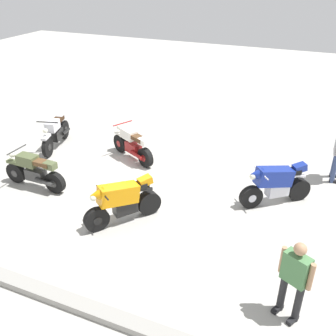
{
  "coord_description": "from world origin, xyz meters",
  "views": [
    {
      "loc": [
        -4.23,
        8.44,
        5.56
      ],
      "look_at": [
        -0.82,
        0.36,
        0.75
      ],
      "focal_mm": 40.81,
      "sensor_mm": 36.0,
      "label": 1
    }
  ],
  "objects_px": {
    "motorcycle_cream_vintage": "(132,145)",
    "motorcycle_olive_vintage": "(34,172)",
    "motorcycle_silver_cruiser": "(56,132)",
    "motorcycle_orange_sportbike": "(122,201)",
    "person_in_green_shirt": "(294,277)",
    "motorcycle_blue_sportbike": "(276,183)"
  },
  "relations": [
    {
      "from": "motorcycle_cream_vintage",
      "to": "motorcycle_silver_cruiser",
      "type": "distance_m",
      "value": 2.77
    },
    {
      "from": "motorcycle_cream_vintage",
      "to": "motorcycle_silver_cruiser",
      "type": "bearing_deg",
      "value": 31.11
    },
    {
      "from": "motorcycle_cream_vintage",
      "to": "motorcycle_olive_vintage",
      "type": "height_order",
      "value": "same"
    },
    {
      "from": "motorcycle_cream_vintage",
      "to": "motorcycle_orange_sportbike",
      "type": "height_order",
      "value": "motorcycle_orange_sportbike"
    },
    {
      "from": "motorcycle_orange_sportbike",
      "to": "person_in_green_shirt",
      "type": "relative_size",
      "value": 1.05
    },
    {
      "from": "motorcycle_cream_vintage",
      "to": "motorcycle_olive_vintage",
      "type": "bearing_deg",
      "value": 84.28
    },
    {
      "from": "motorcycle_olive_vintage",
      "to": "motorcycle_blue_sportbike",
      "type": "height_order",
      "value": "motorcycle_blue_sportbike"
    },
    {
      "from": "motorcycle_blue_sportbike",
      "to": "person_in_green_shirt",
      "type": "bearing_deg",
      "value": 63.98
    },
    {
      "from": "motorcycle_orange_sportbike",
      "to": "motorcycle_silver_cruiser",
      "type": "xyz_separation_m",
      "value": [
        4.08,
        -2.84,
        -0.07
      ]
    },
    {
      "from": "motorcycle_olive_vintage",
      "to": "motorcycle_cream_vintage",
      "type": "bearing_deg",
      "value": -121.75
    },
    {
      "from": "motorcycle_cream_vintage",
      "to": "motorcycle_blue_sportbike",
      "type": "relative_size",
      "value": 1.1
    },
    {
      "from": "motorcycle_orange_sportbike",
      "to": "motorcycle_olive_vintage",
      "type": "distance_m",
      "value": 3.02
    },
    {
      "from": "motorcycle_cream_vintage",
      "to": "motorcycle_olive_vintage",
      "type": "distance_m",
      "value": 3.05
    },
    {
      "from": "motorcycle_orange_sportbike",
      "to": "person_in_green_shirt",
      "type": "bearing_deg",
      "value": 108.74
    },
    {
      "from": "motorcycle_blue_sportbike",
      "to": "motorcycle_orange_sportbike",
      "type": "bearing_deg",
      "value": -4.44
    },
    {
      "from": "motorcycle_olive_vintage",
      "to": "motorcycle_silver_cruiser",
      "type": "xyz_separation_m",
      "value": [
        1.1,
        -2.38,
        0.03
      ]
    },
    {
      "from": "motorcycle_olive_vintage",
      "to": "motorcycle_silver_cruiser",
      "type": "distance_m",
      "value": 2.62
    },
    {
      "from": "motorcycle_cream_vintage",
      "to": "person_in_green_shirt",
      "type": "bearing_deg",
      "value": 168.33
    },
    {
      "from": "motorcycle_olive_vintage",
      "to": "motorcycle_silver_cruiser",
      "type": "relative_size",
      "value": 0.96
    },
    {
      "from": "motorcycle_olive_vintage",
      "to": "person_in_green_shirt",
      "type": "distance_m",
      "value": 7.21
    },
    {
      "from": "person_in_green_shirt",
      "to": "motorcycle_orange_sportbike",
      "type": "bearing_deg",
      "value": -81.14
    },
    {
      "from": "motorcycle_silver_cruiser",
      "to": "motorcycle_cream_vintage",
      "type": "bearing_deg",
      "value": 78.05
    }
  ]
}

